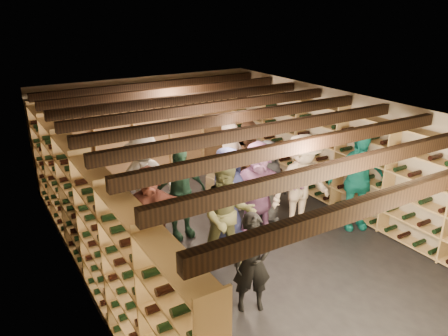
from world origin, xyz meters
TOP-DOWN VIEW (x-y plane):
  - ground at (0.00, 0.00)m, footprint 8.00×8.00m
  - walls at (0.00, 0.00)m, footprint 5.52×8.02m
  - ceiling at (0.00, 0.00)m, footprint 5.50×8.00m
  - ceiling_joists at (0.00, 0.00)m, footprint 5.40×7.12m
  - wine_rack_left at (-2.57, 0.00)m, footprint 0.32×7.50m
  - wine_rack_right at (2.57, 0.00)m, footprint 0.32×7.50m
  - wine_rack_back at (0.00, 3.83)m, footprint 4.70×0.30m
  - crate_stack_left at (0.47, 1.30)m, footprint 0.57×0.45m
  - crate_stack_right at (1.01, 2.06)m, footprint 0.57×0.45m
  - crate_loose at (1.74, 2.99)m, footprint 0.55×0.42m
  - person_0 at (-2.01, 0.23)m, footprint 0.81×0.59m
  - person_1 at (-0.86, -1.83)m, footprint 0.63×0.53m
  - person_2 at (-0.60, -0.77)m, footprint 1.10×1.00m
  - person_3 at (1.18, -0.44)m, footprint 1.28×0.81m
  - person_4 at (2.18, -0.85)m, footprint 1.20×0.87m
  - person_5 at (-1.46, 0.32)m, footprint 1.52×0.93m
  - person_6 at (-0.06, 0.11)m, footprint 0.93×0.70m
  - person_7 at (0.52, 0.89)m, footprint 0.81×0.66m
  - person_8 at (1.09, 1.07)m, footprint 1.00×0.85m
  - person_9 at (-1.16, 1.30)m, footprint 1.35×1.07m
  - person_10 at (-0.80, 0.54)m, footprint 1.01×0.43m
  - person_11 at (0.46, -0.08)m, footprint 1.73×1.14m
  - person_12 at (0.91, 0.24)m, footprint 0.84×0.57m

SIDE VIEW (x-z plane):
  - ground at x=0.00m, z-range 0.00..0.00m
  - crate_loose at x=1.74m, z-range 0.00..0.17m
  - crate_stack_right at x=1.01m, z-range 0.00..0.51m
  - crate_stack_left at x=0.47m, z-range 0.00..0.85m
  - person_1 at x=-0.86m, z-range 0.00..1.47m
  - person_0 at x=-2.01m, z-range 0.00..1.52m
  - person_5 at x=-1.46m, z-range 0.00..1.57m
  - person_12 at x=0.91m, z-range 0.00..1.65m
  - person_6 at x=-0.06m, z-range 0.00..1.71m
  - person_10 at x=-0.80m, z-range 0.00..1.72m
  - person_11 at x=0.46m, z-range 0.00..1.78m
  - person_8 at x=1.09m, z-range 0.00..1.81m
  - person_9 at x=-1.16m, z-range 0.00..1.83m
  - person_2 at x=-0.60m, z-range 0.00..1.85m
  - person_3 at x=1.18m, z-range 0.00..1.89m
  - person_4 at x=2.18m, z-range 0.00..1.89m
  - person_7 at x=0.52m, z-range 0.00..1.90m
  - wine_rack_back at x=0.00m, z-range 0.00..2.15m
  - wine_rack_left at x=-2.57m, z-range 0.00..2.15m
  - wine_rack_right at x=2.57m, z-range 0.00..2.15m
  - walls at x=0.00m, z-range 0.00..2.40m
  - ceiling_joists at x=0.00m, z-range 2.17..2.35m
  - ceiling at x=0.00m, z-range 2.40..2.40m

